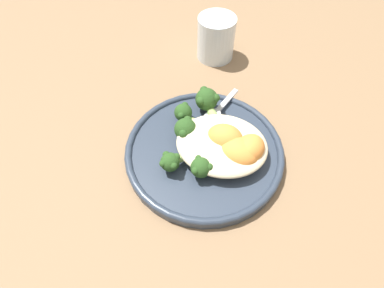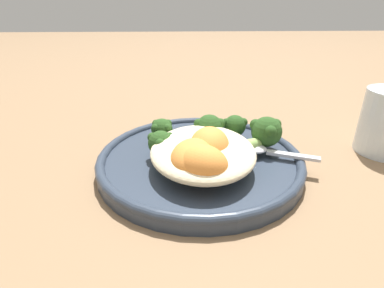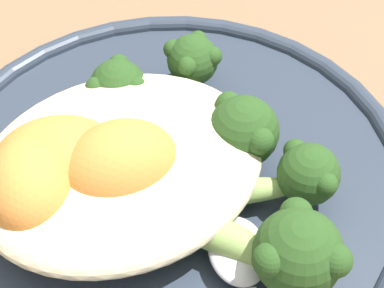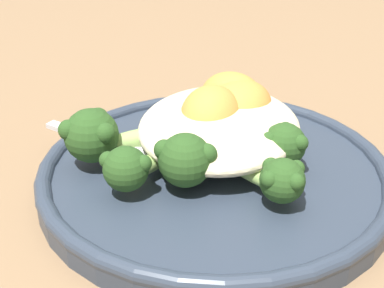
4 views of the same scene
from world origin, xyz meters
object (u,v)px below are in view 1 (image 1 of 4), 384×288
at_px(broccoli_stalk_2, 191,131).
at_px(sweet_potato_chunk_0, 249,149).
at_px(plate, 204,151).
at_px(broccoli_stalk_0, 209,106).
at_px(broccoli_stalk_3, 181,157).
at_px(spoon, 215,113).
at_px(sweet_potato_chunk_1, 225,138).
at_px(quinoa_mound, 222,144).
at_px(broccoli_stalk_4, 207,159).
at_px(sweet_potato_chunk_3, 238,152).
at_px(broccoli_stalk_1, 192,119).
at_px(water_glass, 216,38).
at_px(sweet_potato_chunk_2, 232,157).

distance_m(broccoli_stalk_2, sweet_potato_chunk_0, 0.10).
bearing_deg(sweet_potato_chunk_0, plate, -2.39).
xyz_separation_m(broccoli_stalk_0, broccoli_stalk_3, (0.02, 0.11, -0.01)).
distance_m(broccoli_stalk_0, broccoli_stalk_2, 0.06).
bearing_deg(spoon, broccoli_stalk_0, 105.23).
height_order(plate, sweet_potato_chunk_1, sweet_potato_chunk_1).
distance_m(broccoli_stalk_0, broccoli_stalk_3, 0.12).
relative_size(broccoli_stalk_0, sweet_potato_chunk_1, 1.83).
relative_size(broccoli_stalk_2, sweet_potato_chunk_1, 1.67).
xyz_separation_m(quinoa_mound, broccoli_stalk_0, (0.04, -0.08, 0.00)).
relative_size(broccoli_stalk_4, sweet_potato_chunk_0, 2.14).
bearing_deg(sweet_potato_chunk_3, broccoli_stalk_3, 15.61).
bearing_deg(spoon, sweet_potato_chunk_1, -136.62).
bearing_deg(broccoli_stalk_1, broccoli_stalk_0, -101.72).
bearing_deg(broccoli_stalk_3, plate, -176.48).
height_order(broccoli_stalk_2, broccoli_stalk_4, broccoli_stalk_2).
bearing_deg(sweet_potato_chunk_1, sweet_potato_chunk_3, 140.18).
distance_m(broccoli_stalk_3, sweet_potato_chunk_3, 0.09).
xyz_separation_m(spoon, water_glass, (0.04, -0.19, 0.02)).
height_order(broccoli_stalk_2, sweet_potato_chunk_1, sweet_potato_chunk_1).
relative_size(sweet_potato_chunk_3, water_glass, 0.71).
relative_size(broccoli_stalk_3, water_glass, 1.09).
distance_m(broccoli_stalk_3, sweet_potato_chunk_1, 0.08).
height_order(broccoli_stalk_0, water_glass, water_glass).
xyz_separation_m(broccoli_stalk_2, spoon, (-0.03, -0.06, -0.01)).
bearing_deg(broccoli_stalk_0, broccoli_stalk_2, 133.61).
xyz_separation_m(broccoli_stalk_2, sweet_potato_chunk_3, (-0.08, 0.03, 0.00)).
distance_m(quinoa_mound, sweet_potato_chunk_2, 0.03).
height_order(broccoli_stalk_0, sweet_potato_chunk_3, same).
bearing_deg(spoon, sweet_potato_chunk_3, -128.02).
relative_size(sweet_potato_chunk_2, sweet_potato_chunk_3, 1.10).
distance_m(broccoli_stalk_1, sweet_potato_chunk_1, 0.07).
distance_m(broccoli_stalk_1, broccoli_stalk_3, 0.08).
xyz_separation_m(broccoli_stalk_2, sweet_potato_chunk_2, (-0.07, 0.03, -0.00)).
relative_size(spoon, water_glass, 1.14).
bearing_deg(sweet_potato_chunk_3, sweet_potato_chunk_2, 36.81).
height_order(plate, water_glass, water_glass).
height_order(broccoli_stalk_1, broccoli_stalk_3, broccoli_stalk_1).
bearing_deg(broccoli_stalk_1, water_glass, -66.52).
distance_m(broccoli_stalk_2, water_glass, 0.25).
distance_m(broccoli_stalk_3, sweet_potato_chunk_2, 0.08).
bearing_deg(broccoli_stalk_1, sweet_potato_chunk_1, 172.15).
bearing_deg(sweet_potato_chunk_0, broccoli_stalk_2, -11.15).
height_order(broccoli_stalk_4, sweet_potato_chunk_1, sweet_potato_chunk_1).
height_order(plate, spoon, spoon).
relative_size(broccoli_stalk_4, sweet_potato_chunk_1, 2.04).
xyz_separation_m(quinoa_mound, broccoli_stalk_1, (0.06, -0.04, -0.00)).
relative_size(broccoli_stalk_0, sweet_potato_chunk_0, 1.92).
bearing_deg(water_glass, spoon, 100.89).
bearing_deg(sweet_potato_chunk_3, broccoli_stalk_0, -54.34).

